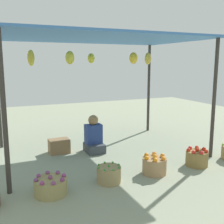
# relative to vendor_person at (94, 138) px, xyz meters

# --- Properties ---
(ground_plane) EXTENTS (14.00, 14.00, 0.00)m
(ground_plane) POSITION_rel_vendor_person_xyz_m (0.12, -0.07, -0.30)
(ground_plane) COLOR gray
(market_stall_structure) EXTENTS (4.07, 2.67, 2.35)m
(market_stall_structure) POSITION_rel_vendor_person_xyz_m (0.12, -0.07, 1.90)
(market_stall_structure) COLOR #38332D
(market_stall_structure) RESTS_ON ground
(vendor_person) EXTENTS (0.36, 0.44, 0.78)m
(vendor_person) POSITION_rel_vendor_person_xyz_m (0.00, 0.00, 0.00)
(vendor_person) COLOR #394048
(vendor_person) RESTS_ON ground
(basket_purple_onions) EXTENTS (0.47, 0.47, 0.29)m
(basket_purple_onions) POSITION_rel_vendor_person_xyz_m (-1.23, -1.54, -0.18)
(basket_purple_onions) COLOR #968954
(basket_purple_onions) RESTS_ON ground
(basket_green_chilies) EXTENTS (0.38, 0.38, 0.29)m
(basket_green_chilies) POSITION_rel_vendor_person_xyz_m (-0.32, -1.52, -0.17)
(basket_green_chilies) COLOR #948054
(basket_green_chilies) RESTS_ON ground
(basket_oranges) EXTENTS (0.41, 0.41, 0.34)m
(basket_oranges) POSITION_rel_vendor_person_xyz_m (0.53, -1.51, -0.15)
(basket_oranges) COLOR #9B7952
(basket_oranges) RESTS_ON ground
(basket_red_tomatoes) EXTENTS (0.40, 0.40, 0.34)m
(basket_red_tomatoes) POSITION_rel_vendor_person_xyz_m (1.43, -1.52, -0.15)
(basket_red_tomatoes) COLOR olive
(basket_red_tomatoes) RESTS_ON ground
(wooden_crate_near_vendor) EXTENTS (0.41, 0.30, 0.29)m
(wooden_crate_near_vendor) POSITION_rel_vendor_person_xyz_m (-0.69, 0.22, -0.15)
(wooden_crate_near_vendor) COLOR olive
(wooden_crate_near_vendor) RESTS_ON ground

